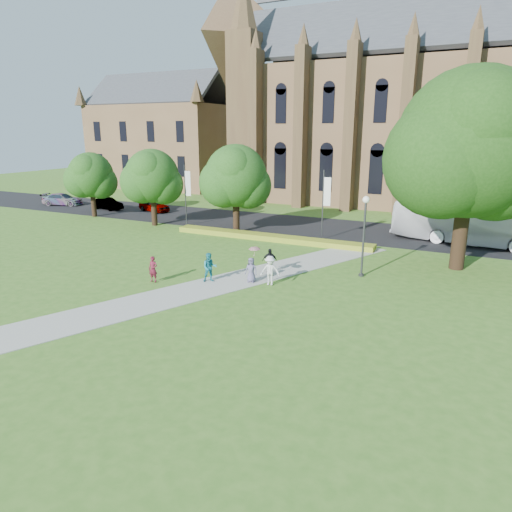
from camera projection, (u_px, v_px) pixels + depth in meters
The scene contains 23 objects.
ground at pixel (211, 290), 27.28m from camera, with size 160.00×160.00×0.00m, color #3B6C20.
road at pixel (317, 227), 44.65m from camera, with size 160.00×10.00×0.02m, color black.
footpath at pixel (220, 284), 28.14m from camera, with size 3.20×30.00×0.04m, color #B2B2A8.
flower_hedge at pixel (270, 237), 39.52m from camera, with size 18.00×1.40×0.45m, color gold.
cathedral at pixel (454, 97), 54.16m from camera, with size 52.60×18.25×28.00m.
building_west at pixel (165, 130), 75.50m from camera, with size 22.00×14.00×18.30m.
streetlamp at pixel (364, 227), 28.92m from camera, with size 0.44×0.44×5.24m.
large_tree at pixel (471, 144), 29.18m from camera, with size 9.60×9.60×13.20m.
street_tree_0 at pixel (152, 176), 44.40m from camera, with size 5.20×5.20×7.50m.
street_tree_1 at pixel (236, 176), 40.99m from camera, with size 5.60×5.60×8.05m.
street_tree_2 at pixel (91, 175), 49.12m from camera, with size 4.80×4.80×6.95m.
banner_pole_0 at pixel (324, 201), 38.70m from camera, with size 0.70×0.10×6.00m.
banner_pole_1 at pixel (186, 192), 44.54m from camera, with size 0.70×0.10×6.00m.
tour_coach at pixel (474, 223), 37.52m from camera, with size 3.03×12.94×3.60m, color white.
car_0 at pixel (154, 205), 53.09m from camera, with size 1.74×4.32×1.47m, color gray.
car_1 at pixel (108, 204), 54.45m from camera, with size 1.46×4.19×1.38m, color gray.
car_2 at pixel (63, 199), 57.66m from camera, with size 2.05×5.04×1.46m, color gray.
pedestrian_0 at pixel (153, 269), 28.37m from camera, with size 0.60×0.39×1.64m, color maroon.
pedestrian_1 at pixel (210, 267), 28.36m from camera, with size 0.90×0.70×1.85m, color #1A7684.
pedestrian_2 at pixel (270, 270), 27.79m from camera, with size 1.18×0.68×1.83m, color silver.
pedestrian_3 at pixel (270, 261), 30.20m from camera, with size 0.97×0.40×1.65m, color black.
pedestrian_4 at pixel (251, 270), 28.33m from camera, with size 0.77×0.50×1.57m, color slate.
parasol at pixel (255, 253), 28.05m from camera, with size 0.70×0.70×0.62m, color #ECA7A7.
Camera 1 is at (13.58, -22.05, 9.22)m, focal length 32.00 mm.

